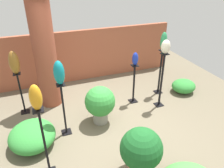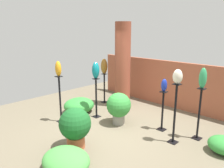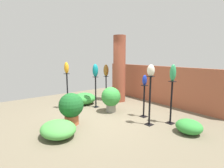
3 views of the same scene
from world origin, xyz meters
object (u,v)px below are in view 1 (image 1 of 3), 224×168
(pedestal_amber, at_px, (45,146))
(art_vase_ivory, at_px, (166,47))
(art_vase_amber, at_px, (36,98))
(potted_plant_walkway_edge, at_px, (100,103))
(art_vase_bronze, at_px, (14,63))
(pedestal_cobalt, at_px, (134,86))
(brick_pillar, at_px, (45,52))
(potted_plant_back_center, at_px, (141,151))
(art_vase_teal, at_px, (59,73))
(pedestal_jade, at_px, (160,74))
(pedestal_ivory, at_px, (161,83))
(art_vase_cobalt, at_px, (135,59))
(pedestal_bronze, at_px, (22,95))
(art_vase_jade, at_px, (164,41))
(pedestal_teal, at_px, (64,112))

(pedestal_amber, relative_size, art_vase_ivory, 4.11)
(art_vase_amber, height_order, potted_plant_walkway_edge, art_vase_amber)
(art_vase_bronze, bearing_deg, pedestal_cobalt, -10.25)
(pedestal_amber, bearing_deg, art_vase_amber, 0.00)
(brick_pillar, height_order, potted_plant_back_center, brick_pillar)
(art_vase_teal, relative_size, potted_plant_back_center, 0.53)
(pedestal_jade, bearing_deg, pedestal_cobalt, -168.27)
(art_vase_ivory, bearing_deg, pedestal_cobalt, 144.52)
(pedestal_ivory, bearing_deg, art_vase_cobalt, 144.52)
(pedestal_bronze, xyz_separation_m, art_vase_ivory, (3.17, -0.86, 1.07))
(art_vase_teal, height_order, art_vase_jade, art_vase_jade)
(art_vase_bronze, bearing_deg, brick_pillar, 17.20)
(art_vase_amber, bearing_deg, potted_plant_walkway_edge, 39.83)
(pedestal_cobalt, height_order, potted_plant_walkway_edge, pedestal_cobalt)
(pedestal_cobalt, xyz_separation_m, pedestal_amber, (-2.27, -1.53, 0.13))
(potted_plant_back_center, bearing_deg, art_vase_jade, 52.67)
(pedestal_jade, bearing_deg, pedestal_ivory, -119.13)
(art_vase_bronze, height_order, art_vase_amber, art_vase_amber)
(pedestal_amber, xyz_separation_m, potted_plant_back_center, (1.41, -0.54, -0.09))
(pedestal_bronze, distance_m, art_vase_cobalt, 2.77)
(art_vase_cobalt, xyz_separation_m, potted_plant_walkway_edge, (-1.04, -0.50, -0.68))
(brick_pillar, bearing_deg, art_vase_ivory, -22.98)
(brick_pillar, relative_size, art_vase_jade, 5.92)
(pedestal_ivory, bearing_deg, pedestal_teal, -174.64)
(pedestal_ivory, height_order, art_vase_teal, art_vase_teal)
(art_vase_cobalt, height_order, potted_plant_walkway_edge, art_vase_cobalt)
(pedestal_teal, relative_size, art_vase_jade, 2.49)
(pedestal_teal, xyz_separation_m, pedestal_amber, (-0.44, -0.92, 0.07))
(art_vase_cobalt, bearing_deg, pedestal_amber, -146.14)
(art_vase_teal, distance_m, art_vase_amber, 1.03)
(pedestal_ivory, relative_size, potted_plant_walkway_edge, 1.59)
(pedestal_jade, bearing_deg, art_vase_jade, 0.00)
(pedestal_cobalt, xyz_separation_m, art_vase_teal, (-1.83, -0.60, 0.93))
(pedestal_cobalt, height_order, art_vase_teal, art_vase_teal)
(art_vase_ivory, bearing_deg, art_vase_teal, -174.64)
(pedestal_ivory, bearing_deg, potted_plant_walkway_edge, -175.80)
(art_vase_ivory, xyz_separation_m, art_vase_jade, (0.31, 0.56, -0.07))
(art_vase_teal, relative_size, art_vase_amber, 1.17)
(pedestal_teal, bearing_deg, pedestal_jade, 16.25)
(pedestal_ivory, distance_m, potted_plant_walkway_edge, 1.59)
(pedestal_amber, relative_size, art_vase_cobalt, 4.07)
(art_vase_cobalt, distance_m, art_vase_jade, 0.91)
(pedestal_bronze, height_order, potted_plant_back_center, pedestal_bronze)
(pedestal_amber, xyz_separation_m, art_vase_cobalt, (2.27, 1.53, 0.58))
(art_vase_bronze, height_order, potted_plant_walkway_edge, art_vase_bronze)
(pedestal_cobalt, relative_size, pedestal_bronze, 0.99)
(art_vase_teal, bearing_deg, pedestal_jade, 16.25)
(pedestal_teal, height_order, pedestal_amber, pedestal_amber)
(brick_pillar, xyz_separation_m, pedestal_bronze, (-0.66, -0.20, -0.91))
(art_vase_cobalt, bearing_deg, pedestal_teal, -161.73)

